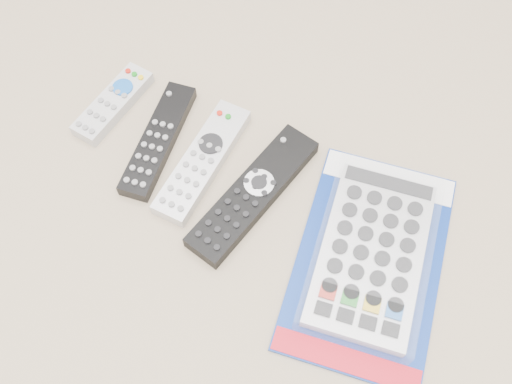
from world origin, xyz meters
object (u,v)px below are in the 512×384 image
at_px(remote_slim_black, 158,140).
at_px(jumbo_remote_packaged, 372,253).
at_px(remote_small_grey, 113,103).
at_px(remote_silver_dvd, 203,161).
at_px(remote_large_black, 253,194).

relative_size(remote_slim_black, jumbo_remote_packaged, 0.61).
distance_m(remote_small_grey, remote_silver_dvd, 0.18).
xyz_separation_m(remote_silver_dvd, jumbo_remote_packaged, (0.28, -0.03, 0.01)).
height_order(remote_slim_black, remote_silver_dvd, same).
bearing_deg(remote_silver_dvd, jumbo_remote_packaged, -5.70).
height_order(remote_slim_black, remote_large_black, remote_large_black).
distance_m(remote_slim_black, remote_large_black, 0.17).
bearing_deg(remote_silver_dvd, remote_small_grey, 170.46).
bearing_deg(jumbo_remote_packaged, remote_slim_black, 165.97).
xyz_separation_m(remote_slim_black, remote_silver_dvd, (0.08, -0.00, 0.00)).
height_order(remote_slim_black, jumbo_remote_packaged, jumbo_remote_packaged).
bearing_deg(remote_large_black, remote_slim_black, -175.07).
bearing_deg(jumbo_remote_packaged, remote_large_black, 167.18).
xyz_separation_m(remote_slim_black, remote_large_black, (0.17, -0.02, 0.00)).
distance_m(remote_slim_black, remote_silver_dvd, 0.08).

